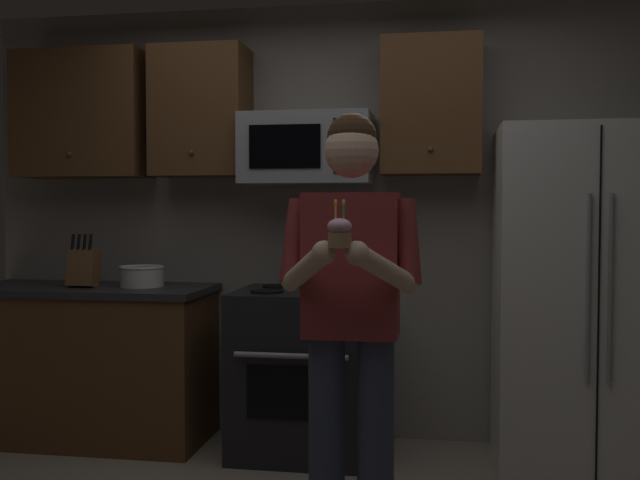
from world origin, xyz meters
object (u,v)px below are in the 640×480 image
microwave (307,149)px  person (351,304)px  bowl_large_white (142,276)px  oven_range (304,371)px  cupcake (340,232)px  knife_block (84,267)px  refrigerator (584,300)px

microwave → person: 1.48m
microwave → person: bearing=-71.7°
microwave → person: (0.41, -1.23, -0.72)m
microwave → bowl_large_white: 1.23m
oven_range → cupcake: (0.41, -1.44, 0.83)m
knife_block → person: 2.03m
refrigerator → knife_block: (-2.81, 0.01, 0.13)m
microwave → cupcake: 1.67m
microwave → bowl_large_white: (-0.98, -0.07, -0.74)m
refrigerator → knife_block: 2.81m
knife_block → cupcake: 2.24m
cupcake → person: bearing=90.0°
microwave → oven_range: bearing=-90.0°
knife_block → cupcake: bearing=-39.4°
microwave → cupcake: (0.41, -1.56, -0.43)m
refrigerator → oven_range: bearing=178.5°
person → cupcake: (0.00, -0.33, 0.30)m
bowl_large_white → refrigerator: bearing=-1.9°
bowl_large_white → cupcake: (1.39, -1.49, 0.31)m
microwave → bowl_large_white: bearing=-175.7°
refrigerator → person: (-1.09, -1.07, 0.10)m
microwave → person: microwave is taller
knife_block → cupcake: (1.72, -1.41, 0.26)m
bowl_large_white → person: 1.81m
microwave → refrigerator: size_ratio=0.41×
knife_block → bowl_large_white: size_ratio=1.21×
refrigerator → microwave: bearing=174.0°
oven_range → refrigerator: 1.56m
bowl_large_white → person: bearing=-39.8°
microwave → person: size_ratio=0.42×
cupcake → oven_range: bearing=105.8°
oven_range → microwave: microwave is taller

